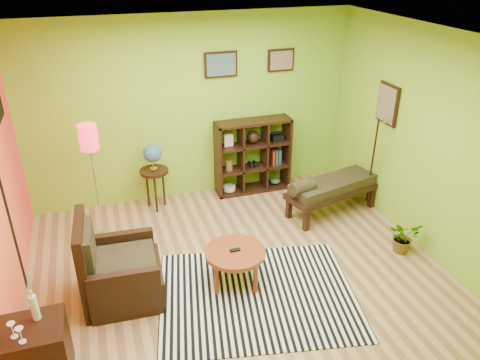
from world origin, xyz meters
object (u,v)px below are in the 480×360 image
object	(u,v)px
floor_lamp	(90,148)
potted_plant	(403,240)
cube_shelf	(254,156)
bench	(330,188)
side_cabinet	(38,354)
globe_table	(153,161)
armchair	(117,274)
coffee_table	(235,255)

from	to	relation	value
floor_lamp	potted_plant	distance (m)	4.21
floor_lamp	cube_shelf	world-z (taller)	floor_lamp
cube_shelf	bench	distance (m)	1.36
side_cabinet	globe_table	distance (m)	3.27
armchair	side_cabinet	xyz separation A→B (m)	(-0.78, -0.97, 0.01)
armchair	globe_table	distance (m)	2.08
floor_lamp	globe_table	bearing A→B (deg)	33.10
coffee_table	armchair	world-z (taller)	armchair
side_cabinet	globe_table	xyz separation A→B (m)	(1.51, 2.86, 0.46)
floor_lamp	bench	size ratio (longest dim) A/B	1.08
coffee_table	floor_lamp	world-z (taller)	floor_lamp
cube_shelf	potted_plant	size ratio (longest dim) A/B	2.78
cube_shelf	potted_plant	world-z (taller)	cube_shelf
armchair	potted_plant	xyz separation A→B (m)	(3.61, -0.24, -0.15)
bench	side_cabinet	bearing A→B (deg)	-154.13
bench	floor_lamp	bearing A→B (deg)	172.88
armchair	cube_shelf	size ratio (longest dim) A/B	0.86
armchair	potted_plant	bearing A→B (deg)	-3.77
cube_shelf	bench	world-z (taller)	cube_shelf
side_cabinet	potted_plant	xyz separation A→B (m)	(4.40, 0.73, -0.16)
coffee_table	potted_plant	bearing A→B (deg)	-2.20
side_cabinet	coffee_table	bearing A→B (deg)	21.07
coffee_table	bench	distance (m)	2.12
globe_table	bench	xyz separation A→B (m)	(2.43, -0.95, -0.37)
cube_shelf	floor_lamp	bearing A→B (deg)	-165.01
floor_lamp	globe_table	xyz separation A→B (m)	(0.83, 0.54, -0.53)
floor_lamp	potted_plant	size ratio (longest dim) A/B	3.78
armchair	bench	world-z (taller)	armchair
bench	cube_shelf	bearing A→B (deg)	127.87
side_cabinet	potted_plant	bearing A→B (deg)	9.44
armchair	globe_table	world-z (taller)	globe_table
side_cabinet	cube_shelf	world-z (taller)	cube_shelf
potted_plant	floor_lamp	bearing A→B (deg)	156.90
floor_lamp	bench	distance (m)	3.41
side_cabinet	bench	world-z (taller)	side_cabinet
coffee_table	globe_table	size ratio (longest dim) A/B	0.68
coffee_table	floor_lamp	size ratio (longest dim) A/B	0.44
globe_table	bench	bearing A→B (deg)	-21.37
cube_shelf	bench	xyz separation A→B (m)	(0.83, -1.06, -0.18)
coffee_table	globe_table	distance (m)	2.18
floor_lamp	globe_table	size ratio (longest dim) A/B	1.56
coffee_table	potted_plant	xyz separation A→B (m)	(2.27, -0.09, -0.21)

